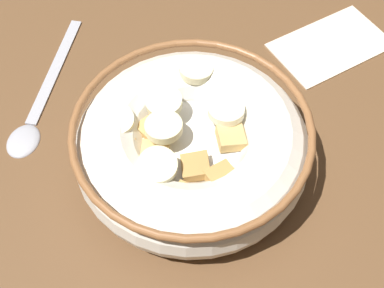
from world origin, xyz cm
name	(u,v)px	position (x,y,z in cm)	size (l,w,h in cm)	color
ground_plane	(192,171)	(0.00, 0.00, -1.00)	(92.24, 92.24, 2.00)	brown
cereal_bowl	(192,144)	(0.01, -0.03, 2.94)	(18.02, 18.02, 5.76)	silver
spoon	(36,110)	(3.68, -14.11, 0.32)	(15.52, 8.85, 0.80)	#A5A5AD
folded_napkin	(331,45)	(-18.73, 2.73, 0.15)	(10.93, 6.56, 0.30)	beige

